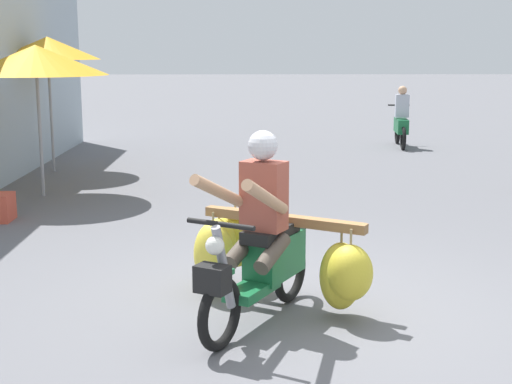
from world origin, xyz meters
TOP-DOWN VIEW (x-y plane):
  - ground_plane at (0.00, 0.00)m, footprint 120.00×120.00m
  - motorbike_main_loaded at (-0.41, 0.07)m, footprint 1.62×2.00m
  - motorbike_distant_ahead_left at (3.01, 10.54)m, footprint 0.50×1.62m
  - market_umbrella_near_shop at (-4.09, 7.33)m, footprint 1.86×1.86m
  - market_umbrella_further_along at (-3.65, 5.02)m, footprint 2.11×2.11m

SIDE VIEW (x-z plane):
  - ground_plane at x=0.00m, z-range 0.00..0.00m
  - motorbike_main_loaded at x=-0.41m, z-range -0.27..1.31m
  - motorbike_distant_ahead_left at x=3.01m, z-range -0.13..1.27m
  - market_umbrella_further_along at x=-3.65m, z-range 0.91..3.19m
  - market_umbrella_near_shop at x=-4.09m, z-range 1.01..3.44m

